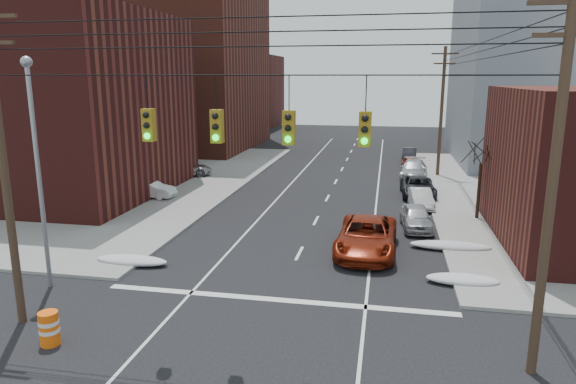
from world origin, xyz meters
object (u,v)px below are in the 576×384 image
at_px(lot_car_a, 149,189).
at_px(parked_car_a, 416,217).
at_px(parked_car_e, 412,164).
at_px(lot_car_c, 130,175).
at_px(parked_car_d, 414,170).
at_px(parked_car_f, 409,154).
at_px(construction_barrel, 49,328).
at_px(red_pickup, 367,236).
at_px(parked_car_c, 418,187).
at_px(parked_car_b, 421,198).
at_px(lot_car_d, 102,174).
at_px(lot_car_b, 185,168).

bearing_deg(lot_car_a, parked_car_a, -98.90).
bearing_deg(parked_car_e, lot_car_a, -146.89).
bearing_deg(lot_car_c, parked_car_e, -80.19).
height_order(parked_car_a, parked_car_d, parked_car_d).
xyz_separation_m(parked_car_f, construction_barrel, (-12.90, -40.53, -0.07)).
relative_size(red_pickup, parked_car_c, 1.21).
bearing_deg(red_pickup, parked_car_b, 73.94).
xyz_separation_m(parked_car_f, lot_car_d, (-25.03, -16.70, 0.15)).
bearing_deg(parked_car_c, lot_car_b, 167.39).
bearing_deg(lot_car_d, red_pickup, -134.24).
bearing_deg(lot_car_d, parked_car_b, -110.96).
bearing_deg(parked_car_c, lot_car_a, -168.22).
distance_m(parked_car_b, parked_car_f, 19.81).
distance_m(lot_car_a, construction_barrel, 20.31).
height_order(parked_car_c, lot_car_a, parked_car_c).
distance_m(parked_car_b, parked_car_e, 13.21).
distance_m(parked_car_e, lot_car_c, 24.73).
bearing_deg(lot_car_d, parked_car_d, -88.31).
bearing_deg(parked_car_a, parked_car_f, 84.59).
distance_m(lot_car_c, lot_car_d, 2.51).
distance_m(parked_car_d, lot_car_d, 25.98).
height_order(lot_car_c, lot_car_d, lot_car_c).
xyz_separation_m(parked_car_b, lot_car_b, (-19.38, 6.96, 0.15)).
relative_size(parked_car_a, lot_car_d, 1.05).
xyz_separation_m(parked_car_a, parked_car_b, (0.53, 5.05, -0.06)).
height_order(parked_car_e, construction_barrel, parked_car_e).
distance_m(parked_car_e, construction_barrel, 36.29).
bearing_deg(parked_car_c, red_pickup, -105.59).
distance_m(parked_car_c, lot_car_a, 19.34).
height_order(parked_car_f, lot_car_a, lot_car_a).
relative_size(parked_car_b, lot_car_a, 1.01).
distance_m(red_pickup, parked_car_d, 20.03).
bearing_deg(parked_car_d, lot_car_c, -158.32).
relative_size(parked_car_b, parked_car_d, 0.71).
bearing_deg(lot_car_c, parked_car_a, -124.69).
bearing_deg(lot_car_c, parked_car_d, -87.14).
bearing_deg(construction_barrel, parked_car_d, 67.27).
relative_size(parked_car_c, lot_car_b, 1.12).
relative_size(parked_car_d, lot_car_a, 1.42).
bearing_deg(parked_car_c, parked_car_f, 88.00).
bearing_deg(red_pickup, parked_car_a, 62.54).
bearing_deg(parked_car_e, parked_car_b, -94.53).
relative_size(red_pickup, lot_car_a, 1.62).
bearing_deg(lot_car_c, parked_car_f, -67.83).
bearing_deg(lot_car_b, parked_car_d, -99.97).
xyz_separation_m(lot_car_d, construction_barrel, (12.13, -23.82, -0.23)).
bearing_deg(parked_car_d, red_pickup, -94.82).
height_order(parked_car_d, lot_car_a, parked_car_d).
relative_size(lot_car_b, lot_car_c, 0.95).
bearing_deg(lot_car_a, parked_car_d, -56.06).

